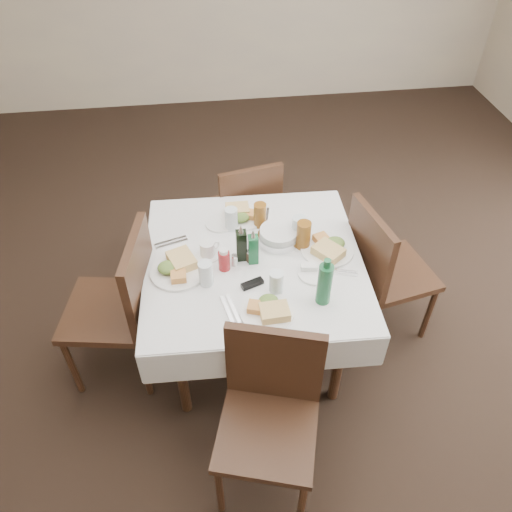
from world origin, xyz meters
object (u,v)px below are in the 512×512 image
at_px(chair_north, 246,209).
at_px(chair_east, 381,266).
at_px(chair_west, 123,301).
at_px(chair_south, 270,405).
at_px(water_e, 299,228).
at_px(oil_cruet_green, 253,248).
at_px(ketchup_bottle, 224,260).
at_px(dining_table, 254,270).
at_px(water_w, 206,273).
at_px(water_n, 231,219).
at_px(coffee_mug, 208,250).
at_px(green_bottle, 325,283).
at_px(oil_cruet_dark, 241,244).
at_px(bread_basket, 279,236).
at_px(water_s, 276,283).

distance_m(chair_north, chair_east, 1.03).
xyz_separation_m(chair_east, chair_west, (-1.53, -0.11, 0.03)).
distance_m(chair_south, chair_east, 1.16).
bearing_deg(water_e, chair_south, -108.03).
height_order(oil_cruet_green, ketchup_bottle, oil_cruet_green).
bearing_deg(dining_table, water_w, -150.66).
relative_size(chair_west, oil_cruet_green, 4.54).
bearing_deg(water_e, water_n, 159.43).
distance_m(oil_cruet_green, coffee_mug, 0.26).
bearing_deg(ketchup_bottle, water_n, 78.05).
height_order(chair_south, green_bottle, green_bottle).
distance_m(oil_cruet_green, green_bottle, 0.46).
distance_m(water_e, oil_cruet_dark, 0.37).
height_order(chair_north, chair_west, chair_west).
height_order(chair_south, water_e, chair_south).
height_order(coffee_mug, green_bottle, green_bottle).
distance_m(water_e, ketchup_bottle, 0.49).
height_order(chair_north, water_e, chair_north).
distance_m(chair_east, oil_cruet_green, 0.85).
relative_size(water_w, oil_cruet_dark, 0.59).
bearing_deg(oil_cruet_green, chair_south, -91.30).
bearing_deg(dining_table, bread_basket, 39.50).
relative_size(water_w, bread_basket, 0.58).
xyz_separation_m(ketchup_bottle, green_bottle, (0.48, -0.30, 0.06)).
xyz_separation_m(dining_table, chair_north, (0.05, 0.77, -0.15)).
xyz_separation_m(dining_table, water_s, (0.08, -0.26, 0.16)).
height_order(chair_north, bread_basket, chair_north).
xyz_separation_m(water_s, oil_cruet_green, (-0.09, 0.24, 0.03)).
bearing_deg(coffee_mug, dining_table, -13.45).
distance_m(water_n, green_bottle, 0.76).
height_order(chair_west, ketchup_bottle, chair_west).
height_order(dining_table, oil_cruet_dark, oil_cruet_dark).
height_order(ketchup_bottle, coffee_mug, ketchup_bottle).
height_order(dining_table, water_e, water_e).
bearing_deg(ketchup_bottle, oil_cruet_green, 12.55).
distance_m(chair_north, oil_cruet_dark, 0.83).
relative_size(chair_south, chair_east, 0.99).
bearing_deg(water_w, chair_west, 168.93).
relative_size(oil_cruet_dark, ketchup_bottle, 1.75).
distance_m(water_s, water_e, 0.45).
relative_size(chair_north, green_bottle, 3.23).
distance_m(chair_north, bread_basket, 0.70).
height_order(chair_west, water_w, chair_west).
height_order(dining_table, water_n, water_n).
bearing_deg(oil_cruet_dark, oil_cruet_green, -29.54).
xyz_separation_m(chair_south, oil_cruet_dark, (-0.04, 0.80, 0.31)).
distance_m(dining_table, ketchup_bottle, 0.23).
bearing_deg(water_e, bread_basket, -175.63).
bearing_deg(coffee_mug, bread_basket, 10.32).
bearing_deg(oil_cruet_green, water_s, -70.02).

